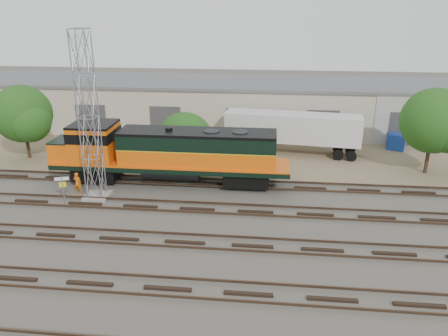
# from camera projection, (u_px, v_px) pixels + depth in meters

# --- Properties ---
(ground) EXTENTS (140.00, 140.00, 0.00)m
(ground) POSITION_uv_depth(u_px,v_px,m) (194.00, 220.00, 28.57)
(ground) COLOR #47423A
(ground) RESTS_ON ground
(dirt_strip) EXTENTS (80.00, 16.00, 0.02)m
(dirt_strip) POSITION_uv_depth(u_px,v_px,m) (220.00, 149.00, 42.52)
(dirt_strip) COLOR #726047
(dirt_strip) RESTS_ON ground
(tracks) EXTENTS (80.00, 20.40, 0.28)m
(tracks) POSITION_uv_depth(u_px,v_px,m) (185.00, 242.00, 25.75)
(tracks) COLOR black
(tracks) RESTS_ON ground
(warehouse) EXTENTS (58.40, 10.40, 5.30)m
(warehouse) POSITION_uv_depth(u_px,v_px,m) (228.00, 105.00, 49.00)
(warehouse) COLOR beige
(warehouse) RESTS_ON ground
(locomotive) EXTENTS (18.44, 3.23, 4.43)m
(locomotive) POSITION_uv_depth(u_px,v_px,m) (166.00, 153.00, 33.57)
(locomotive) COLOR black
(locomotive) RESTS_ON tracks
(signal_tower) EXTENTS (1.74, 1.74, 11.79)m
(signal_tower) POSITION_uv_depth(u_px,v_px,m) (89.00, 121.00, 29.94)
(signal_tower) COLOR gray
(signal_tower) RESTS_ON ground
(sign_post) EXTENTS (0.92, 0.32, 2.32)m
(sign_post) POSITION_uv_depth(u_px,v_px,m) (63.00, 186.00, 29.73)
(sign_post) COLOR gray
(sign_post) RESTS_ON ground
(worker) EXTENTS (0.63, 0.46, 1.60)m
(worker) POSITION_uv_depth(u_px,v_px,m) (77.00, 183.00, 32.45)
(worker) COLOR orange
(worker) RESTS_ON ground
(semi_trailer) EXTENTS (12.61, 3.95, 3.82)m
(semi_trailer) POSITION_uv_depth(u_px,v_px,m) (295.00, 129.00, 40.40)
(semi_trailer) COLOR silver
(semi_trailer) RESTS_ON ground
(dumpster_blue) EXTENTS (2.02, 1.96, 1.50)m
(dumpster_blue) POSITION_uv_depth(u_px,v_px,m) (396.00, 142.00, 42.23)
(dumpster_blue) COLOR navy
(dumpster_blue) RESTS_ON ground
(tree_west) EXTENTS (5.37, 5.11, 6.69)m
(tree_west) POSITION_uv_depth(u_px,v_px,m) (24.00, 116.00, 38.47)
(tree_west) COLOR #382619
(tree_west) RESTS_ON ground
(tree_mid) EXTENTS (5.19, 4.94, 4.94)m
(tree_mid) POSITION_uv_depth(u_px,v_px,m) (188.00, 143.00, 37.52)
(tree_mid) COLOR #382619
(tree_mid) RESTS_ON ground
(tree_east) EXTENTS (5.53, 5.26, 7.10)m
(tree_east) POSITION_uv_depth(u_px,v_px,m) (438.00, 123.00, 34.77)
(tree_east) COLOR #382619
(tree_east) RESTS_ON ground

